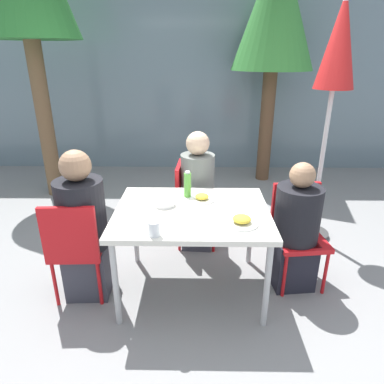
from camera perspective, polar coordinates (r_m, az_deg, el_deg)
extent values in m
plane|color=gray|center=(3.00, 0.00, -15.74)|extent=(24.00, 24.00, 0.00)
cube|color=slate|center=(5.78, 0.59, 18.81)|extent=(10.00, 0.20, 3.00)
cube|color=silver|center=(2.62, 0.00, -3.44)|extent=(1.18, 0.93, 0.04)
cylinder|color=#B7B7B7|center=(2.54, -12.62, -14.72)|extent=(0.04, 0.04, 0.69)
cylinder|color=#B7B7B7|center=(2.52, 12.39, -14.98)|extent=(0.04, 0.04, 0.69)
cylinder|color=#B7B7B7|center=(3.20, -9.44, -6.07)|extent=(0.04, 0.04, 0.69)
cylinder|color=#B7B7B7|center=(3.19, 9.73, -6.22)|extent=(0.04, 0.04, 0.69)
cube|color=red|center=(2.89, -18.17, -8.84)|extent=(0.42, 0.42, 0.04)
cube|color=red|center=(2.63, -19.81, -6.55)|extent=(0.40, 0.05, 0.42)
cylinder|color=red|center=(3.18, -19.87, -10.49)|extent=(0.03, 0.03, 0.39)
cylinder|color=red|center=(3.10, -13.78, -10.73)|extent=(0.03, 0.03, 0.39)
cylinder|color=red|center=(2.92, -21.85, -14.04)|extent=(0.03, 0.03, 0.39)
cylinder|color=red|center=(2.82, -15.16, -14.46)|extent=(0.03, 0.03, 0.39)
cube|color=#383842|center=(2.98, -16.77, -12.10)|extent=(0.34, 0.34, 0.43)
cylinder|color=black|center=(2.74, -17.90, -3.57)|extent=(0.36, 0.36, 0.55)
sphere|color=#9E7556|center=(2.60, -18.90, 4.19)|extent=(0.23, 0.23, 0.23)
cube|color=red|center=(2.98, 17.54, -7.70)|extent=(0.44, 0.44, 0.04)
cube|color=red|center=(3.03, 16.74, -2.23)|extent=(0.40, 0.08, 0.42)
cylinder|color=red|center=(3.03, 21.33, -12.49)|extent=(0.03, 0.03, 0.39)
cylinder|color=red|center=(2.90, 15.16, -13.33)|extent=(0.03, 0.03, 0.39)
cylinder|color=red|center=(3.29, 18.74, -9.24)|extent=(0.03, 0.03, 0.39)
cylinder|color=red|center=(3.17, 13.04, -9.84)|extent=(0.03, 0.03, 0.39)
cube|color=black|center=(3.06, 16.24, -10.95)|extent=(0.36, 0.36, 0.43)
cylinder|color=black|center=(2.85, 17.18, -3.48)|extent=(0.36, 0.36, 0.45)
sphere|color=#9E7556|center=(2.73, 17.95, 2.69)|extent=(0.20, 0.20, 0.20)
cube|color=red|center=(3.44, 0.95, -2.42)|extent=(0.42, 0.42, 0.04)
cube|color=red|center=(3.37, -2.12, 1.24)|extent=(0.06, 0.40, 0.42)
cylinder|color=red|center=(3.68, 3.73, -4.43)|extent=(0.03, 0.03, 0.39)
cylinder|color=red|center=(3.38, 3.65, -7.02)|extent=(0.03, 0.03, 0.39)
cylinder|color=red|center=(3.70, -1.56, -4.27)|extent=(0.03, 0.03, 0.39)
cylinder|color=red|center=(3.40, -2.13, -6.82)|extent=(0.03, 0.03, 0.39)
cube|color=#383842|center=(3.48, 0.88, -5.68)|extent=(0.31, 0.31, 0.43)
cylinder|color=slate|center=(3.29, 0.93, 1.76)|extent=(0.32, 0.32, 0.53)
sphere|color=beige|center=(3.17, 0.97, 8.12)|extent=(0.22, 0.22, 0.22)
cylinder|color=#333333|center=(3.96, 19.19, -6.53)|extent=(0.36, 0.36, 0.05)
cylinder|color=#BCBCBC|center=(3.58, 21.52, 9.88)|extent=(0.04, 0.04, 2.35)
cone|color=red|center=(3.51, 23.40, 22.14)|extent=(0.36, 0.36, 0.81)
cylinder|color=white|center=(2.78, 1.66, -1.29)|extent=(0.20, 0.20, 0.01)
ellipsoid|color=gold|center=(2.77, 1.67, -0.74)|extent=(0.11, 0.11, 0.04)
cylinder|color=white|center=(2.43, 8.26, -5.17)|extent=(0.24, 0.24, 0.01)
ellipsoid|color=gold|center=(2.42, 8.30, -4.47)|extent=(0.13, 0.13, 0.05)
cylinder|color=#51A338|center=(2.82, -0.76, 1.17)|extent=(0.06, 0.06, 0.20)
cylinder|color=white|center=(2.79, -0.77, 3.30)|extent=(0.04, 0.04, 0.02)
cylinder|color=white|center=(2.26, -6.34, -6.08)|extent=(0.08, 0.08, 0.10)
cylinder|color=white|center=(2.69, -4.65, -1.67)|extent=(0.17, 0.17, 0.06)
cylinder|color=brown|center=(5.31, 12.24, 10.48)|extent=(0.20, 0.20, 1.62)
cone|color=#388438|center=(5.24, 13.85, 28.07)|extent=(1.13, 1.13, 1.63)
cylinder|color=brown|center=(4.95, -23.27, 10.57)|extent=(0.20, 0.20, 1.99)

